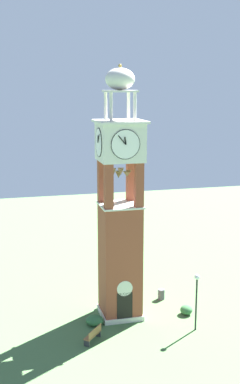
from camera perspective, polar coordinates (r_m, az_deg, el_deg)
The scene contains 7 objects.
ground at distance 37.10m, azimuth -0.00°, elevation -13.78°, with size 80.00×80.00×0.00m, color #476B3D.
clock_tower at distance 34.54m, azimuth 0.00°, elevation -2.95°, with size 3.23×3.23×17.52m.
park_bench at distance 33.50m, azimuth -3.06°, elevation -15.90°, with size 1.38×1.50×0.95m.
lamp_post at distance 34.27m, azimuth 8.71°, elevation -11.16°, with size 0.36×0.36×3.97m.
trash_bin at distance 39.46m, azimuth 4.72°, elevation -11.52°, with size 0.52×0.52×0.80m, color #4C4C51.
shrub_near_entry at distance 35.62m, azimuth -2.91°, elevation -14.39°, with size 1.22×1.22×0.64m, color #336638.
shrub_left_of_tower at distance 37.31m, azimuth 7.56°, elevation -13.17°, with size 0.88×0.88×0.67m, color #336638.
Camera 1 is at (-8.18, -32.30, 16.31)m, focal length 46.85 mm.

